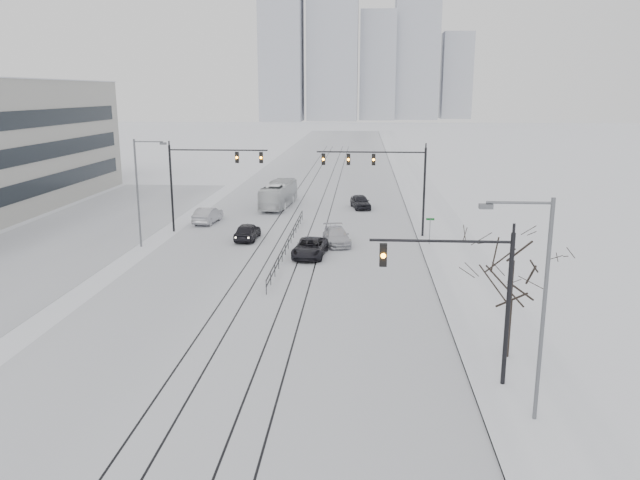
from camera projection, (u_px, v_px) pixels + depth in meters
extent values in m
plane|color=silver|center=(191.00, 452.00, 22.63)|extent=(500.00, 500.00, 0.00)
cube|color=silver|center=(316.00, 192.00, 80.85)|extent=(22.00, 260.00, 0.02)
cube|color=white|center=(420.00, 193.00, 79.93)|extent=(5.00, 260.00, 0.16)
cube|color=gray|center=(401.00, 193.00, 80.10)|extent=(0.10, 260.00, 0.12)
cube|color=silver|center=(81.00, 232.00, 57.93)|extent=(14.00, 60.00, 0.03)
cube|color=black|center=(274.00, 224.00, 61.61)|extent=(0.10, 180.00, 0.01)
cube|color=black|center=(288.00, 224.00, 61.52)|extent=(0.10, 180.00, 0.01)
cube|color=black|center=(312.00, 224.00, 61.36)|extent=(0.10, 180.00, 0.01)
cube|color=black|center=(327.00, 224.00, 61.27)|extent=(0.10, 180.00, 0.01)
cube|color=#A2A6B2|center=(281.00, 57.00, 270.55)|extent=(18.00, 18.00, 55.00)
cube|color=#A2A6B2|center=(333.00, 37.00, 274.88)|extent=(22.00, 22.00, 72.00)
cube|color=#A2A6B2|center=(377.00, 66.00, 284.09)|extent=(16.00, 16.00, 48.00)
cube|color=#A2A6B2|center=(416.00, 49.00, 288.79)|extent=(20.00, 20.00, 64.00)
cube|color=#A2A6B2|center=(456.00, 76.00, 298.00)|extent=(14.00, 14.00, 40.00)
cylinder|color=black|center=(508.00, 312.00, 26.81)|extent=(0.20, 0.20, 7.00)
cylinder|color=black|center=(441.00, 241.00, 26.29)|extent=(6.00, 0.12, 0.12)
cube|color=black|center=(383.00, 255.00, 26.60)|extent=(0.32, 0.24, 1.00)
sphere|color=orange|center=(383.00, 256.00, 26.47)|extent=(0.22, 0.22, 0.22)
cylinder|color=black|center=(424.00, 193.00, 54.90)|extent=(0.20, 0.20, 8.00)
cylinder|color=black|center=(371.00, 152.00, 54.38)|extent=(9.50, 0.12, 0.12)
cube|color=black|center=(323.00, 159.00, 54.81)|extent=(0.32, 0.24, 1.00)
sphere|color=orange|center=(323.00, 159.00, 54.67)|extent=(0.22, 0.22, 0.22)
cube|color=black|center=(348.00, 159.00, 54.66)|extent=(0.32, 0.24, 1.00)
sphere|color=orange|center=(348.00, 160.00, 54.52)|extent=(0.22, 0.22, 0.22)
cube|color=black|center=(374.00, 160.00, 54.51)|extent=(0.32, 0.24, 1.00)
sphere|color=orange|center=(374.00, 160.00, 54.38)|extent=(0.22, 0.22, 0.22)
cylinder|color=black|center=(172.00, 189.00, 57.40)|extent=(0.20, 0.20, 8.00)
cylinder|color=black|center=(218.00, 150.00, 56.27)|extent=(9.00, 0.12, 0.12)
cube|color=black|center=(261.00, 158.00, 56.16)|extent=(0.32, 0.24, 1.00)
sphere|color=orange|center=(261.00, 158.00, 56.02)|extent=(0.22, 0.22, 0.22)
cube|color=black|center=(237.00, 157.00, 56.31)|extent=(0.32, 0.24, 1.00)
sphere|color=orange|center=(237.00, 158.00, 56.17)|extent=(0.22, 0.22, 0.22)
cylinder|color=#595B60|center=(543.00, 315.00, 23.63)|extent=(0.16, 0.16, 9.00)
cylinder|color=#595B60|center=(520.00, 203.00, 22.71)|extent=(2.40, 0.10, 0.10)
cube|color=#595B60|center=(486.00, 206.00, 22.83)|extent=(0.50, 0.25, 0.18)
cylinder|color=#595B60|center=(138.00, 194.00, 51.53)|extent=(0.16, 0.16, 9.00)
cylinder|color=#595B60|center=(148.00, 142.00, 50.45)|extent=(2.40, 0.10, 0.10)
cube|color=#595B60|center=(163.00, 144.00, 50.41)|extent=(0.50, 0.25, 0.18)
cylinder|color=black|center=(508.00, 330.00, 30.13)|extent=(0.26, 0.26, 3.00)
cylinder|color=black|center=(511.00, 286.00, 29.61)|extent=(0.18, 0.18, 2.50)
cube|color=black|center=(288.00, 238.00, 51.52)|extent=(0.06, 24.00, 0.06)
cube|color=black|center=(288.00, 243.00, 51.61)|extent=(0.06, 24.00, 0.06)
cylinder|color=#595B60|center=(430.00, 232.00, 52.62)|extent=(0.06, 0.06, 2.40)
cube|color=#0C4C19|center=(430.00, 219.00, 52.36)|extent=(0.70, 0.04, 0.18)
imported|color=black|center=(247.00, 231.00, 54.79)|extent=(1.95, 4.52, 1.52)
imported|color=#9FA0A6|center=(208.00, 215.00, 61.85)|extent=(2.13, 4.89, 1.56)
imported|color=black|center=(310.00, 248.00, 49.26)|extent=(2.78, 5.30, 1.42)
imported|color=#BABBC3|center=(337.00, 236.00, 53.23)|extent=(2.87, 5.17, 1.42)
imported|color=black|center=(360.00, 202.00, 69.57)|extent=(2.65, 4.69, 1.50)
imported|color=silver|center=(279.00, 195.00, 70.40)|extent=(3.21, 10.23, 2.80)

